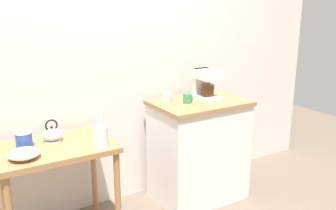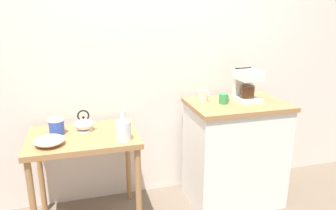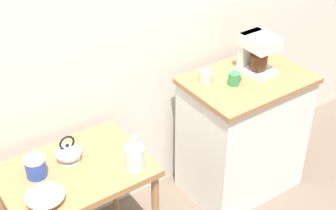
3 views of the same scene
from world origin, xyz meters
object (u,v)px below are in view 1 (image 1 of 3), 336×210
(coffee_maker, at_px, (206,83))
(canister_enamel, at_px, (24,139))
(teakettle, at_px, (52,134))
(mug_small_cream, at_px, (167,97))
(glass_carafe_vase, at_px, (100,136))
(mug_tall_green, at_px, (188,98))
(bowl_stoneware, at_px, (24,154))

(coffee_maker, bearing_deg, canister_enamel, 179.26)
(teakettle, xyz_separation_m, coffee_maker, (1.33, -0.04, 0.24))
(canister_enamel, xyz_separation_m, mug_small_cream, (1.17, 0.05, 0.14))
(glass_carafe_vase, xyz_separation_m, mug_tall_green, (0.84, 0.17, 0.12))
(bowl_stoneware, height_order, mug_small_cream, mug_small_cream)
(glass_carafe_vase, xyz_separation_m, mug_small_cream, (0.71, 0.29, 0.12))
(glass_carafe_vase, xyz_separation_m, coffee_maker, (1.07, 0.23, 0.22))
(canister_enamel, bearing_deg, mug_tall_green, -3.16)
(teakettle, distance_m, glass_carafe_vase, 0.37)
(glass_carafe_vase, distance_m, mug_small_cream, 0.78)
(coffee_maker, distance_m, mug_tall_green, 0.25)
(bowl_stoneware, xyz_separation_m, glass_carafe_vase, (0.50, -0.04, 0.04))
(teakettle, height_order, mug_tall_green, mug_tall_green)
(mug_tall_green, bearing_deg, bowl_stoneware, -174.45)
(coffee_maker, bearing_deg, teakettle, 178.37)
(coffee_maker, height_order, mug_tall_green, coffee_maker)
(coffee_maker, relative_size, mug_small_cream, 2.90)
(canister_enamel, distance_m, mug_small_cream, 1.18)
(mug_small_cream, bearing_deg, teakettle, -178.31)
(teakettle, xyz_separation_m, mug_small_cream, (0.97, 0.03, 0.14))
(teakettle, height_order, canister_enamel, teakettle)
(glass_carafe_vase, bearing_deg, canister_enamel, 151.93)
(teakettle, bearing_deg, mug_tall_green, -4.66)
(glass_carafe_vase, bearing_deg, bowl_stoneware, 175.10)
(glass_carafe_vase, bearing_deg, coffee_maker, 11.92)
(mug_small_cream, bearing_deg, mug_tall_green, -41.85)
(mug_small_cream, bearing_deg, canister_enamel, -177.71)
(teakettle, height_order, mug_small_cream, mug_small_cream)
(canister_enamel, bearing_deg, coffee_maker, -0.74)
(coffee_maker, bearing_deg, mug_tall_green, -166.90)
(canister_enamel, bearing_deg, mug_small_cream, 2.29)
(bowl_stoneware, distance_m, canister_enamel, 0.21)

